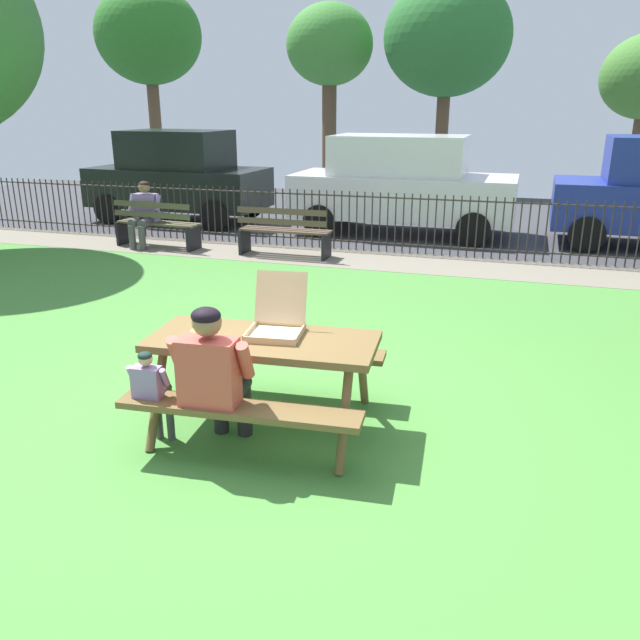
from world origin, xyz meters
TOP-DOWN VIEW (x-y plane):
  - ground at (0.00, 1.28)m, footprint 28.00×10.57m
  - cobblestone_walkway at (0.00, 5.87)m, footprint 28.00×1.40m
  - street_asphalt at (0.00, 10.55)m, footprint 28.00×7.97m
  - picnic_table_foreground at (0.24, -0.12)m, footprint 1.90×1.61m
  - pizza_box_open at (0.31, 0.04)m, footprint 0.48×0.55m
  - pizza_slice_on_table at (-0.29, -0.09)m, footprint 0.28×0.29m
  - adult_at_table at (0.07, -0.63)m, footprint 0.62×0.61m
  - child_at_table at (-0.42, -0.70)m, footprint 0.32×0.31m
  - iron_fence_streetside at (-0.00, 6.57)m, footprint 19.65×0.03m
  - park_bench_left at (-4.20, 5.73)m, footprint 1.63×0.58m
  - park_bench_center at (-1.71, 5.73)m, footprint 1.60×0.47m
  - person_on_park_bench at (-4.46, 5.75)m, footprint 0.62×0.60m
  - parked_car_far_left at (-5.17, 8.38)m, footprint 3.96×1.96m
  - parked_car_left at (-0.15, 8.38)m, footprint 4.42×1.96m
  - far_tree_left at (-10.49, 16.48)m, footprint 3.61×3.61m
  - far_tree_midleft at (-4.02, 16.48)m, footprint 2.76×2.76m
  - far_tree_center at (-0.34, 16.48)m, footprint 3.82×3.82m

SIDE VIEW (x-z plane):
  - ground at x=0.00m, z-range -0.02..0.00m
  - street_asphalt at x=0.00m, z-range -0.01..0.00m
  - cobblestone_walkway at x=0.00m, z-range -0.01..0.00m
  - park_bench_left at x=-4.20m, z-range -0.01..0.84m
  - park_bench_center at x=-1.71m, z-range -0.01..0.84m
  - child_at_table at x=-0.42m, z-range 0.09..0.91m
  - iron_fence_streetside at x=0.00m, z-range 0.01..1.06m
  - picnic_table_foreground at x=0.24m, z-range 0.20..0.99m
  - adult_at_table at x=0.07m, z-range 0.06..1.25m
  - person_on_park_bench at x=-4.46m, z-range 0.06..1.25m
  - pizza_slice_on_table at x=-0.29m, z-range 0.77..0.79m
  - pizza_box_open at x=0.31m, z-range 0.65..1.11m
  - parked_car_left at x=-0.15m, z-range 0.04..1.98m
  - parked_car_far_left at x=-5.17m, z-range 0.02..2.00m
  - far_tree_midleft at x=-4.02m, z-range 1.43..6.98m
  - far_tree_center at x=-0.34m, z-range 1.33..7.48m
  - far_tree_left at x=-10.49m, z-range 1.53..7.93m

